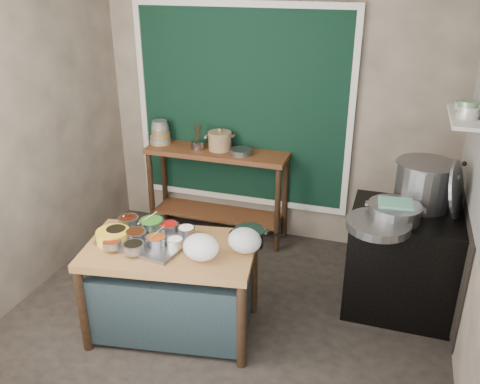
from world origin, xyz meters
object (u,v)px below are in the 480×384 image
(utensil_cup, at_px, (198,145))
(steamer, at_px, (394,212))
(condiment_tray, at_px, (146,240))
(back_counter, at_px, (217,193))
(ceramic_crock, at_px, (220,142))
(prep_table, at_px, (173,289))
(yellow_basin, at_px, (113,237))
(stock_pot, at_px, (424,184))
(saucepan, at_px, (249,237))
(stove_block, at_px, (405,263))

(utensil_cup, xyz_separation_m, steamer, (1.96, -0.88, -0.04))
(condiment_tray, relative_size, utensil_cup, 4.69)
(back_counter, height_order, ceramic_crock, ceramic_crock)
(ceramic_crock, bearing_deg, steamer, -28.03)
(prep_table, bearing_deg, steamer, 14.75)
(prep_table, bearing_deg, yellow_basin, 179.48)
(yellow_basin, distance_m, ceramic_crock, 1.71)
(ceramic_crock, xyz_separation_m, stock_pot, (1.93, -0.59, 0.03))
(saucepan, xyz_separation_m, stock_pot, (1.20, 0.82, 0.25))
(yellow_basin, relative_size, steamer, 0.61)
(utensil_cup, bearing_deg, stove_block, -18.83)
(prep_table, height_order, utensil_cup, utensil_cup)
(stove_block, bearing_deg, utensil_cup, 161.17)
(back_counter, relative_size, stove_block, 1.61)
(prep_table, height_order, steamer, steamer)
(prep_table, xyz_separation_m, saucepan, (0.55, 0.20, 0.44))
(utensil_cup, distance_m, stock_pot, 2.22)
(utensil_cup, distance_m, steamer, 2.14)
(back_counter, distance_m, steamer, 2.03)
(back_counter, relative_size, saucepan, 6.08)
(ceramic_crock, height_order, stock_pot, stock_pot)
(stove_block, distance_m, stock_pot, 0.67)
(condiment_tray, xyz_separation_m, ceramic_crock, (0.01, 1.59, 0.27))
(prep_table, bearing_deg, back_counter, 88.46)
(stove_block, bearing_deg, prep_table, -153.26)
(ceramic_crock, relative_size, stock_pot, 0.52)
(stove_block, xyz_separation_m, saucepan, (-1.14, -0.65, 0.39))
(stock_pot, bearing_deg, back_counter, 164.18)
(condiment_tray, height_order, utensil_cup, utensil_cup)
(saucepan, distance_m, stock_pot, 1.47)
(prep_table, distance_m, steamer, 1.79)
(back_counter, xyz_separation_m, stove_block, (1.90, -0.73, -0.05))
(utensil_cup, bearing_deg, yellow_basin, -90.73)
(prep_table, relative_size, back_counter, 0.86)
(saucepan, height_order, steamer, steamer)
(stove_block, height_order, steamer, steamer)
(condiment_tray, height_order, stock_pot, stock_pot)
(back_counter, distance_m, stove_block, 2.04)
(ceramic_crock, bearing_deg, condiment_tray, -90.41)
(stove_block, bearing_deg, stock_pot, 71.54)
(back_counter, bearing_deg, prep_table, -82.32)
(condiment_tray, bearing_deg, prep_table, -5.15)
(back_counter, height_order, steamer, steamer)
(prep_table, relative_size, stock_pot, 2.64)
(back_counter, relative_size, stock_pot, 3.07)
(yellow_basin, distance_m, steamer, 2.12)
(prep_table, relative_size, stove_block, 1.39)
(condiment_tray, bearing_deg, steamer, 20.99)
(yellow_basin, height_order, utensil_cup, utensil_cup)
(prep_table, xyz_separation_m, yellow_basin, (-0.43, -0.07, 0.42))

